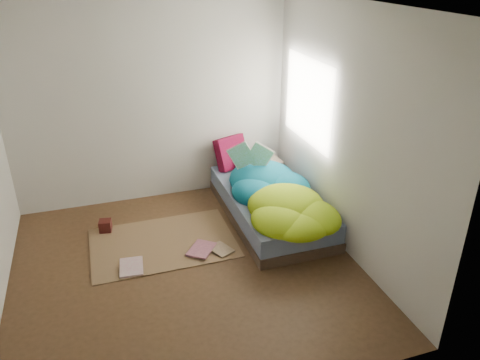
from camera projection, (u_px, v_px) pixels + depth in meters
The scene contains 12 objects.
ground at pixel (186, 268), 4.89m from camera, with size 3.50×3.50×0.00m, color #432D19.
room_walls at pixel (179, 120), 4.19m from camera, with size 3.54×3.54×2.62m.
bed at pixel (270, 205), 5.78m from camera, with size 1.00×2.00×0.34m.
duvet at pixel (278, 188), 5.44m from camera, with size 0.96×1.84×0.34m, color #075E73, non-canonical shape.
rug at pixel (163, 243), 5.32m from camera, with size 1.60×1.10×0.01m, color brown.
pillow_floral at pixel (259, 165), 6.31m from camera, with size 0.57×0.36×0.13m, color beige.
pillow_magenta at pixel (231, 153), 6.30m from camera, with size 0.43×0.13×0.43m, color #50052A.
open_book at pixel (251, 149), 5.72m from camera, with size 0.46×0.10×0.28m, color #2E7C28, non-canonical shape.
wooden_box at pixel (105, 226), 5.51m from camera, with size 0.14×0.14×0.14m, color #340D0C.
floor_book_a at pixel (120, 269), 4.85m from camera, with size 0.24×0.33×0.02m, color beige.
floor_book_b at pixel (191, 247), 5.20m from camera, with size 0.24×0.33×0.03m, color #B56878.
floor_book_c at pixel (214, 253), 5.11m from camera, with size 0.20×0.27×0.02m, color tan.
Camera 1 is at (-0.72, -3.98, 2.96)m, focal length 35.00 mm.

